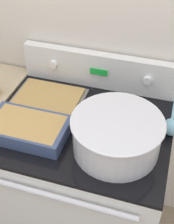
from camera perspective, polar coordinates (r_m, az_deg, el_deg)
name	(u,v)px	position (r m, az deg, el deg)	size (l,w,h in m)	color
kitchen_wall	(105,27)	(1.55, 3.28, 15.31)	(8.00, 0.05, 2.50)	beige
stove_range	(83,186)	(1.78, -0.80, -13.42)	(0.81, 0.70, 0.94)	silver
control_panel	(100,70)	(1.60, 2.45, 7.61)	(0.81, 0.07, 0.19)	silver
mixing_bowl	(117,133)	(1.25, 5.46, -3.91)	(0.37, 0.37, 0.16)	silver
casserole_dish	(28,128)	(1.37, -10.82, -2.86)	(0.35, 0.21, 0.07)	#38476B
baking_tray	(48,98)	(1.56, -7.09, 2.54)	(0.35, 0.26, 0.02)	slate
ladle	(172,126)	(1.41, 15.23, -2.44)	(0.08, 0.29, 0.08)	#7AB2C6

